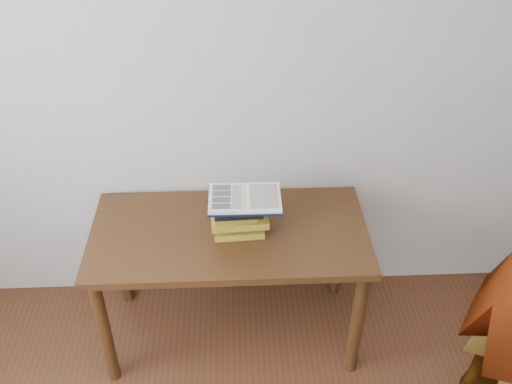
{
  "coord_description": "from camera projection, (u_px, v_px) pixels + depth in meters",
  "views": [
    {
      "loc": [
        0.03,
        -0.68,
        2.43
      ],
      "look_at": [
        0.12,
        1.34,
        0.95
      ],
      "focal_mm": 40.0,
      "sensor_mm": 36.0,
      "label": 1
    }
  ],
  "objects": [
    {
      "name": "open_book",
      "position": [
        245.0,
        199.0,
        2.55
      ],
      "size": [
        0.33,
        0.23,
        0.03
      ],
      "rotation": [
        0.0,
        0.0,
        -0.01
      ],
      "color": "black",
      "rests_on": "book_stack"
    },
    {
      "name": "book_stack",
      "position": [
        238.0,
        214.0,
        2.63
      ],
      "size": [
        0.27,
        0.21,
        0.19
      ],
      "color": "#A68A25",
      "rests_on": "desk"
    },
    {
      "name": "room_shell",
      "position": [
        180.0,
        327.0,
        1.03
      ],
      "size": [
        3.54,
        3.54,
        2.62
      ],
      "color": "beige",
      "rests_on": "ground"
    },
    {
      "name": "desk",
      "position": [
        230.0,
        247.0,
        2.74
      ],
      "size": [
        1.31,
        0.65,
        0.7
      ],
      "color": "#421F10",
      "rests_on": "ground"
    }
  ]
}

